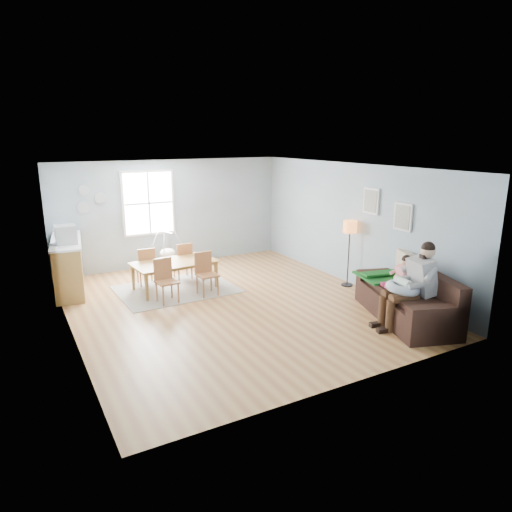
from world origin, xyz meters
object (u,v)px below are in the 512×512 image
toddler (400,275)px  chair_se (205,271)px  storage_cube (401,299)px  chair_sw (165,278)px  dining_table (176,276)px  counter (68,265)px  father (413,282)px  chair_ne (184,259)px  floor_lamp (350,232)px  monitor (65,234)px  sofa (409,301)px  baby_swing (167,252)px  chair_nw (146,264)px

toddler → chair_se: (-2.71, 2.82, -0.27)m
storage_cube → chair_sw: chair_sw is taller
dining_table → counter: counter is taller
father → chair_ne: father is taller
toddler → counter: bearing=139.3°
toddler → floor_lamp: (0.30, 1.81, 0.44)m
floor_lamp → monitor: (-5.53, 2.29, 0.09)m
sofa → baby_swing: size_ratio=2.15×
toddler → dining_table: toddler is taller
sofa → toddler: bearing=92.2°
sofa → baby_swing: (-2.81, 5.32, 0.10)m
counter → monitor: (-0.03, -0.38, 0.75)m
dining_table → chair_se: bearing=-56.9°
chair_nw → counter: 1.64m
father → toddler: bearing=65.1°
toddler → chair_nw: size_ratio=1.03×
chair_ne → monitor: (-2.49, 0.06, 0.83)m
toddler → monitor: bearing=142.0°
chair_se → chair_nw: size_ratio=1.04×
floor_lamp → chair_sw: (-3.90, 0.99, -0.72)m
father → chair_nw: bearing=127.0°
father → sofa: bearing=47.5°
dining_table → sofa: bearing=-53.7°
sofa → storage_cube: bearing=66.3°
sofa → chair_ne: 5.09m
dining_table → chair_nw: (-0.47, 0.60, 0.18)m
monitor → chair_sw: bearing=-38.6°
father → monitor: bearing=137.4°
floor_lamp → storage_cube: floor_lamp is taller
toddler → chair_nw: toddler is taller
chair_se → counter: 3.00m
chair_se → chair_nw: chair_se is taller
chair_ne → counter: counter is taller
dining_table → floor_lamp: bearing=-29.7°
toddler → storage_cube: 0.56m
chair_se → chair_ne: 1.22m
dining_table → chair_ne: 0.77m
floor_lamp → chair_nw: size_ratio=1.70×
floor_lamp → chair_se: 3.25m
chair_sw → chair_se: bearing=1.9°
storage_cube → baby_swing: (-2.94, 5.02, 0.18)m
baby_swing → toddler: bearing=-61.2°
chair_sw → counter: 2.33m
counter → monitor: size_ratio=5.15×
sofa → chair_nw: sofa is taller
toddler → chair_nw: (-3.64, 4.01, -0.29)m
dining_table → chair_nw: 0.78m
toddler → floor_lamp: bearing=80.7°
floor_lamp → toddler: bearing=-99.3°
counter → baby_swing: bearing=14.0°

